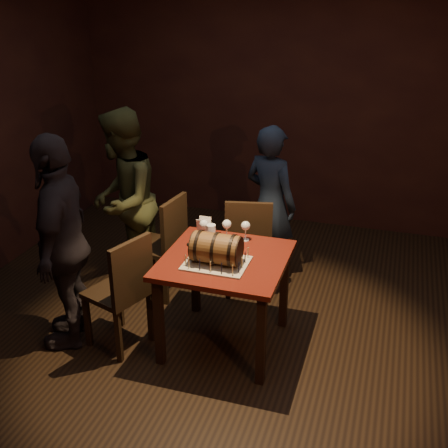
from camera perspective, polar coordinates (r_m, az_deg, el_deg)
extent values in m
plane|color=black|center=(4.60, 0.61, -11.26)|extent=(5.00, 5.00, 0.00)
cube|color=black|center=(6.33, 7.47, 12.24)|extent=(5.00, 0.04, 2.80)
cube|color=#47110B|center=(4.14, 0.10, -3.68)|extent=(0.90, 0.90, 0.04)
cube|color=black|center=(4.14, -6.62, -9.85)|extent=(0.06, 0.06, 0.71)
cube|color=black|center=(3.93, 3.79, -11.75)|extent=(0.06, 0.06, 0.71)
cube|color=black|center=(4.74, -2.92, -5.06)|extent=(0.06, 0.06, 0.71)
cube|color=black|center=(4.56, 6.13, -6.42)|extent=(0.06, 0.06, 0.71)
cube|color=#A89C87|center=(4.04, -0.78, -4.00)|extent=(0.45, 0.35, 0.01)
cylinder|color=brown|center=(3.99, -0.79, -2.51)|extent=(0.33, 0.22, 0.22)
cylinder|color=black|center=(4.02, -2.46, -2.27)|extent=(0.02, 0.24, 0.24)
cylinder|color=black|center=(3.99, -0.79, -2.51)|extent=(0.02, 0.24, 0.24)
cylinder|color=black|center=(3.95, 0.91, -2.75)|extent=(0.02, 0.24, 0.24)
cylinder|color=black|center=(4.04, -3.09, -2.18)|extent=(0.01, 0.21, 0.21)
cylinder|color=black|center=(3.94, 1.57, -2.84)|extent=(0.01, 0.21, 0.21)
cylinder|color=black|center=(4.04, -3.37, -2.14)|extent=(0.04, 0.02, 0.02)
sphere|color=black|center=(4.05, -3.63, -2.10)|extent=(0.03, 0.03, 0.03)
cylinder|color=#DDD184|center=(3.94, -3.59, -4.02)|extent=(0.01, 0.01, 0.08)
cylinder|color=black|center=(3.92, -3.60, -3.44)|extent=(0.00, 0.00, 0.01)
cylinder|color=black|center=(3.92, -2.49, -4.19)|extent=(0.01, 0.01, 0.08)
cylinder|color=black|center=(3.90, -2.50, -3.60)|extent=(0.00, 0.00, 0.01)
cylinder|color=#DDD184|center=(3.89, -1.38, -4.35)|extent=(0.01, 0.01, 0.08)
cylinder|color=black|center=(3.87, -1.39, -3.77)|extent=(0.00, 0.00, 0.01)
cylinder|color=black|center=(3.87, -0.26, -4.52)|extent=(0.01, 0.01, 0.08)
cylinder|color=black|center=(3.85, -0.26, -3.93)|extent=(0.00, 0.00, 0.01)
cylinder|color=#DDD184|center=(3.85, 0.88, -4.69)|extent=(0.01, 0.01, 0.08)
cylinder|color=black|center=(3.83, 0.88, -4.10)|extent=(0.00, 0.00, 0.01)
cylinder|color=black|center=(3.89, 1.52, -4.42)|extent=(0.01, 0.01, 0.08)
cylinder|color=black|center=(3.87, 1.52, -3.83)|extent=(0.00, 0.00, 0.01)
cylinder|color=#DDD184|center=(3.95, 1.84, -3.90)|extent=(0.01, 0.01, 0.08)
cylinder|color=black|center=(3.93, 1.85, -3.32)|extent=(0.00, 0.00, 0.01)
cylinder|color=black|center=(4.02, 2.15, -3.40)|extent=(0.01, 0.01, 0.08)
cylinder|color=black|center=(4.00, 2.16, -2.82)|extent=(0.00, 0.00, 0.01)
cylinder|color=#DDD184|center=(4.09, 2.46, -2.91)|extent=(0.01, 0.01, 0.08)
cylinder|color=black|center=(4.07, 2.47, -2.35)|extent=(0.00, 0.00, 0.01)
cylinder|color=black|center=(4.11, 1.38, -2.76)|extent=(0.01, 0.01, 0.08)
cylinder|color=black|center=(4.09, 1.38, -2.20)|extent=(0.00, 0.00, 0.01)
cylinder|color=#DDD184|center=(4.13, 0.31, -2.61)|extent=(0.01, 0.01, 0.08)
cylinder|color=black|center=(4.11, 0.31, -2.05)|extent=(0.00, 0.00, 0.01)
cylinder|color=black|center=(4.15, -0.74, -2.47)|extent=(0.01, 0.01, 0.08)
cylinder|color=black|center=(4.13, -0.74, -1.91)|extent=(0.00, 0.00, 0.01)
cylinder|color=#DDD184|center=(4.18, -1.78, -2.32)|extent=(0.01, 0.01, 0.08)
cylinder|color=black|center=(4.16, -1.79, -1.76)|extent=(0.00, 0.00, 0.01)
cylinder|color=black|center=(4.19, -2.73, -2.25)|extent=(0.01, 0.01, 0.08)
cylinder|color=black|center=(4.17, -2.75, -1.69)|extent=(0.00, 0.00, 0.01)
cylinder|color=#DDD184|center=(4.12, -3.12, -2.71)|extent=(0.01, 0.01, 0.08)
cylinder|color=black|center=(4.10, -3.13, -2.15)|extent=(0.00, 0.00, 0.01)
cylinder|color=black|center=(4.06, -3.51, -3.19)|extent=(0.01, 0.01, 0.08)
cylinder|color=black|center=(4.04, -3.53, -2.62)|extent=(0.00, 0.00, 0.01)
cylinder|color=#DDD184|center=(3.99, -3.92, -3.68)|extent=(0.01, 0.01, 0.08)
cylinder|color=black|center=(3.97, -3.94, -3.10)|extent=(0.00, 0.00, 0.01)
cylinder|color=silver|center=(4.43, -2.03, -1.45)|extent=(0.06, 0.06, 0.01)
cylinder|color=silver|center=(4.41, -2.04, -0.89)|extent=(0.01, 0.01, 0.09)
sphere|color=silver|center=(4.38, -2.06, 0.00)|extent=(0.07, 0.07, 0.07)
sphere|color=#591114|center=(4.38, -2.06, -0.09)|extent=(0.05, 0.05, 0.05)
cylinder|color=silver|center=(4.42, 0.28, -1.46)|extent=(0.06, 0.06, 0.01)
cylinder|color=silver|center=(4.40, 0.28, -0.91)|extent=(0.01, 0.01, 0.09)
sphere|color=silver|center=(4.37, 0.28, -0.02)|extent=(0.07, 0.07, 0.07)
cylinder|color=silver|center=(4.40, 2.19, -1.63)|extent=(0.06, 0.06, 0.01)
cylinder|color=silver|center=(4.38, 2.20, -1.07)|extent=(0.01, 0.01, 0.09)
sphere|color=silver|center=(4.35, 2.21, -0.18)|extent=(0.07, 0.07, 0.07)
sphere|color=#BF594C|center=(4.35, 2.21, -0.26)|extent=(0.05, 0.05, 0.05)
cylinder|color=silver|center=(4.33, -1.32, -1.00)|extent=(0.07, 0.07, 0.15)
cylinder|color=#9E5414|center=(4.34, -1.32, -1.20)|extent=(0.06, 0.06, 0.11)
cylinder|color=white|center=(4.31, -1.33, -0.41)|extent=(0.06, 0.06, 0.02)
cube|color=black|center=(5.01, 2.57, -2.17)|extent=(0.48, 0.48, 0.04)
cube|color=black|center=(5.26, 4.48, -3.74)|extent=(0.04, 0.04, 0.43)
cube|color=black|center=(5.28, 0.78, -3.59)|extent=(0.04, 0.04, 0.43)
cube|color=black|center=(4.96, 4.38, -5.54)|extent=(0.04, 0.04, 0.43)
cube|color=black|center=(4.98, 0.45, -5.37)|extent=(0.04, 0.04, 0.43)
cube|color=black|center=(4.74, 2.51, -0.39)|extent=(0.40, 0.12, 0.46)
cube|color=black|center=(5.02, -6.76, -2.29)|extent=(0.45, 0.45, 0.04)
cube|color=black|center=(5.33, -7.26, -3.50)|extent=(0.04, 0.04, 0.43)
cube|color=black|center=(5.08, -9.28, -5.07)|extent=(0.04, 0.04, 0.43)
cube|color=black|center=(5.17, -4.05, -4.24)|extent=(0.04, 0.04, 0.43)
cube|color=black|center=(4.92, -5.96, -5.91)|extent=(0.04, 0.04, 0.43)
cube|color=black|center=(4.83, -5.08, -0.03)|extent=(0.09, 0.40, 0.46)
cube|color=black|center=(4.35, -10.82, -6.86)|extent=(0.51, 0.51, 0.04)
cube|color=black|center=(4.68, -10.53, -7.86)|extent=(0.04, 0.04, 0.43)
cube|color=black|center=(4.50, -13.69, -9.60)|extent=(0.04, 0.04, 0.43)
cube|color=black|center=(4.47, -7.48, -9.29)|extent=(0.04, 0.04, 0.43)
cube|color=black|center=(4.28, -10.66, -11.20)|extent=(0.04, 0.04, 0.43)
cube|color=black|center=(4.12, -9.36, -4.66)|extent=(0.17, 0.39, 0.46)
imported|color=#182131|center=(5.17, 4.73, 2.07)|extent=(0.63, 0.54, 1.47)
imported|color=#3C3E1F|center=(5.06, -10.23, 2.32)|extent=(0.78, 0.91, 1.64)
imported|color=black|center=(4.33, -16.07, -1.81)|extent=(0.68, 1.06, 1.67)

